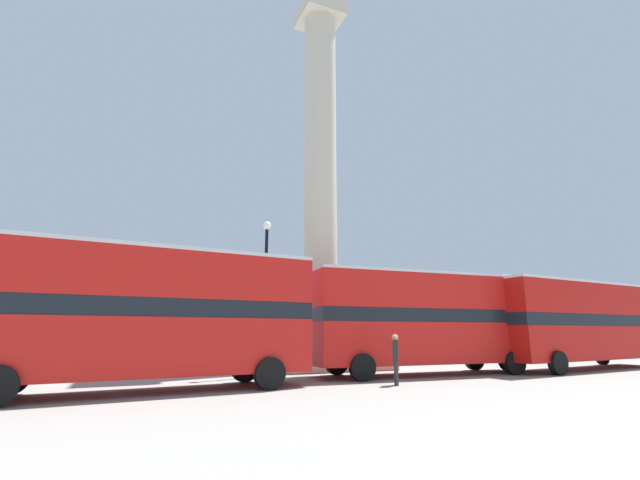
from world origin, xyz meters
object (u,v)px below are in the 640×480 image
Objects in this scene: street_lamp at (265,295)px; pedestrian_near_lamp at (396,356)px; monument_column at (320,225)px; equestrian_statue at (57,334)px; bus_c at (151,312)px; bus_a at (423,318)px; bus_b at (578,321)px.

pedestrian_near_lamp is (3.37, -4.57, -2.34)m from street_lamp.
street_lamp is 6.14m from pedestrian_near_lamp.
monument_column is at bearing 38.89° from street_lamp.
equestrian_statue is 15.17m from pedestrian_near_lamp.
bus_c is at bearing -82.35° from equestrian_statue.
bus_c is (-11.13, -0.97, 0.02)m from bus_a.
equestrian_statue is (-23.52, 8.21, -0.66)m from bus_b.
street_lamp is at bearing 29.22° from bus_c.
bus_b is (11.52, -6.01, -5.17)m from monument_column.
bus_a is 1.71× the size of equestrian_statue.
bus_a is 1.60× the size of street_lamp.
pedestrian_near_lamp is (-0.58, -7.75, -6.55)m from monument_column.
bus_a reaches higher than bus_b.
bus_c is 1.67× the size of equestrian_statue.
monument_column is 13.52m from equestrian_statue.
bus_b is 12.30m from pedestrian_near_lamp.
bus_a is at bearing -17.21° from street_lamp.
bus_c is at bearing -146.74° from street_lamp.
monument_column is at bearing 31.59° from pedestrian_near_lamp.
bus_b is 1.12× the size of bus_c.
monument_column reaches higher than equestrian_statue.
monument_column is 2.17× the size of bus_c.
bus_c is (-8.52, -6.18, -5.10)m from monument_column.
bus_c is 8.22m from pedestrian_near_lamp.
equestrian_statue is (-14.61, 7.42, -0.70)m from bus_a.
bus_a is 8.94m from bus_b.
street_lamp is (4.57, 3.00, 0.89)m from bus_c.
monument_column is at bearing 120.50° from bus_a.
bus_c is 5.54m from street_lamp.
monument_column reaches higher than bus_c.
bus_a is at bearing -41.85° from equestrian_statue.
street_lamp reaches higher than equestrian_statue.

